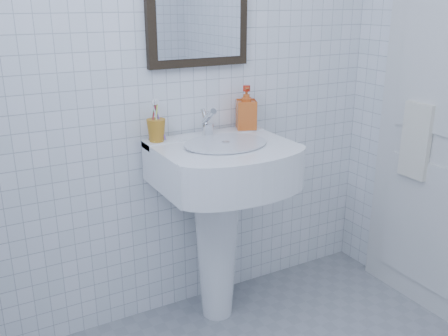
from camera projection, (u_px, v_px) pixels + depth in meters
wall_back at (180, 65)px, 2.29m from camera, size 2.20×0.02×2.50m
washbasin at (219, 202)px, 2.36m from camera, size 0.61×0.44×0.93m
faucet at (208, 124)px, 2.34m from camera, size 0.06×0.12×0.14m
toothbrush_cup at (156, 130)px, 2.24m from camera, size 0.10×0.10×0.10m
soap_dispenser at (246, 108)px, 2.45m from camera, size 0.13×0.13×0.21m
towel_ring at (423, 105)px, 2.42m from camera, size 0.01×0.18×0.18m
hand_towel at (416, 141)px, 2.47m from camera, size 0.03×0.16×0.38m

